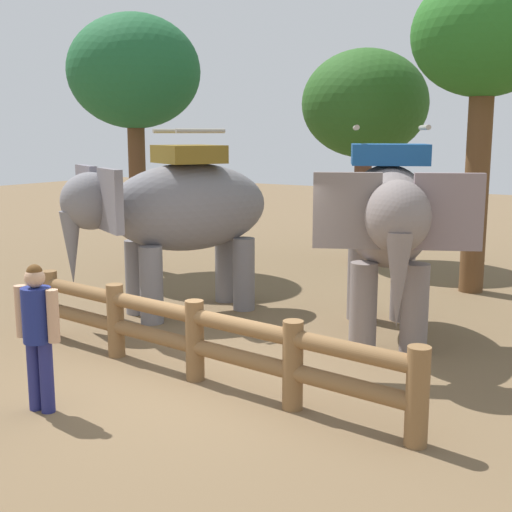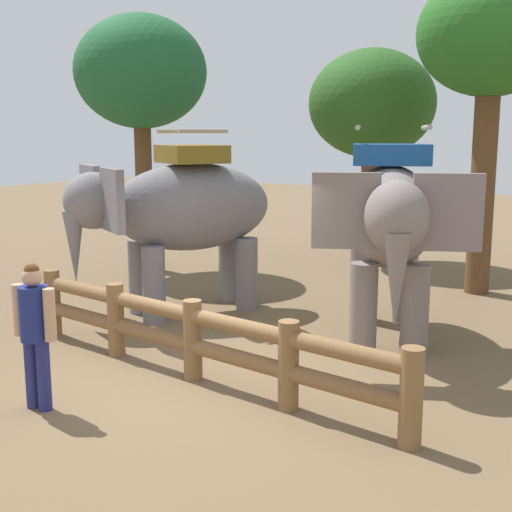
{
  "view_description": "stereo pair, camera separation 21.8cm",
  "coord_description": "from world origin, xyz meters",
  "px_view_note": "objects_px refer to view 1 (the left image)",
  "views": [
    {
      "loc": [
        5.1,
        -6.49,
        3.14
      ],
      "look_at": [
        0.0,
        1.57,
        1.4
      ],
      "focal_mm": 47.39,
      "sensor_mm": 36.0,
      "label": 1
    },
    {
      "loc": [
        5.28,
        -6.38,
        3.14
      ],
      "look_at": [
        0.0,
        1.57,
        1.4
      ],
      "focal_mm": 47.39,
      "sensor_mm": 36.0,
      "label": 2
    }
  ],
  "objects_px": {
    "elephant_center": "(388,222)",
    "tourist_woman_in_black": "(38,327)",
    "tree_far_right": "(134,74)",
    "log_fence": "(195,335)",
    "tree_back_center": "(365,106)",
    "tree_far_left": "(485,41)",
    "elephant_near_left": "(177,212)"
  },
  "relations": [
    {
      "from": "elephant_center",
      "to": "tourist_woman_in_black",
      "type": "xyz_separation_m",
      "value": [
        -2.29,
        -4.68,
        -0.84
      ]
    },
    {
      "from": "elephant_center",
      "to": "tourist_woman_in_black",
      "type": "height_order",
      "value": "elephant_center"
    },
    {
      "from": "elephant_center",
      "to": "tree_far_right",
      "type": "xyz_separation_m",
      "value": [
        -6.88,
        2.09,
        2.6
      ]
    },
    {
      "from": "elephant_center",
      "to": "log_fence",
      "type": "bearing_deg",
      "value": -115.42
    },
    {
      "from": "log_fence",
      "to": "tree_back_center",
      "type": "xyz_separation_m",
      "value": [
        -1.57,
        8.85,
        3.19
      ]
    },
    {
      "from": "tree_back_center",
      "to": "tree_far_left",
      "type": "bearing_deg",
      "value": -30.58
    },
    {
      "from": "elephant_center",
      "to": "tourist_woman_in_black",
      "type": "bearing_deg",
      "value": -116.08
    },
    {
      "from": "tree_far_right",
      "to": "tree_far_left",
      "type": "bearing_deg",
      "value": 14.78
    },
    {
      "from": "elephant_near_left",
      "to": "log_fence",
      "type": "bearing_deg",
      "value": -47.59
    },
    {
      "from": "elephant_near_left",
      "to": "elephant_center",
      "type": "height_order",
      "value": "elephant_center"
    },
    {
      "from": "elephant_center",
      "to": "tree_far_right",
      "type": "relative_size",
      "value": 0.67
    },
    {
      "from": "log_fence",
      "to": "tourist_woman_in_black",
      "type": "height_order",
      "value": "tourist_woman_in_black"
    },
    {
      "from": "tree_far_right",
      "to": "tree_back_center",
      "type": "bearing_deg",
      "value": 44.18
    },
    {
      "from": "elephant_near_left",
      "to": "tree_back_center",
      "type": "relative_size",
      "value": 0.73
    },
    {
      "from": "elephant_center",
      "to": "tree_far_left",
      "type": "relative_size",
      "value": 0.62
    },
    {
      "from": "tourist_woman_in_black",
      "to": "tree_back_center",
      "type": "distance_m",
      "value": 10.96
    },
    {
      "from": "elephant_near_left",
      "to": "tree_far_right",
      "type": "bearing_deg",
      "value": 141.3
    },
    {
      "from": "log_fence",
      "to": "elephant_near_left",
      "type": "bearing_deg",
      "value": 132.41
    },
    {
      "from": "elephant_near_left",
      "to": "tourist_woman_in_black",
      "type": "relative_size",
      "value": 2.2
    },
    {
      "from": "log_fence",
      "to": "tree_back_center",
      "type": "bearing_deg",
      "value": 100.06
    },
    {
      "from": "elephant_center",
      "to": "tree_back_center",
      "type": "distance_m",
      "value": 6.88
    },
    {
      "from": "tourist_woman_in_black",
      "to": "tree_far_left",
      "type": "xyz_separation_m",
      "value": [
        2.55,
        8.66,
        3.86
      ]
    },
    {
      "from": "tree_back_center",
      "to": "tree_far_right",
      "type": "distance_m",
      "value": 5.49
    },
    {
      "from": "elephant_center",
      "to": "tree_back_center",
      "type": "xyz_separation_m",
      "value": [
        -2.98,
        5.89,
        1.96
      ]
    },
    {
      "from": "elephant_near_left",
      "to": "tourist_woman_in_black",
      "type": "bearing_deg",
      "value": -71.91
    },
    {
      "from": "log_fence",
      "to": "elephant_near_left",
      "type": "distance_m",
      "value": 3.56
    },
    {
      "from": "elephant_near_left",
      "to": "tree_far_left",
      "type": "distance_m",
      "value": 6.68
    },
    {
      "from": "tourist_woman_in_black",
      "to": "tree_far_right",
      "type": "bearing_deg",
      "value": 124.12
    },
    {
      "from": "elephant_near_left",
      "to": "tree_back_center",
      "type": "xyz_separation_m",
      "value": [
        0.69,
        6.38,
        1.98
      ]
    },
    {
      "from": "tourist_woman_in_black",
      "to": "elephant_center",
      "type": "bearing_deg",
      "value": 63.92
    },
    {
      "from": "elephant_near_left",
      "to": "tourist_woman_in_black",
      "type": "distance_m",
      "value": 4.49
    },
    {
      "from": "tree_far_left",
      "to": "tree_back_center",
      "type": "relative_size",
      "value": 1.2
    }
  ]
}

